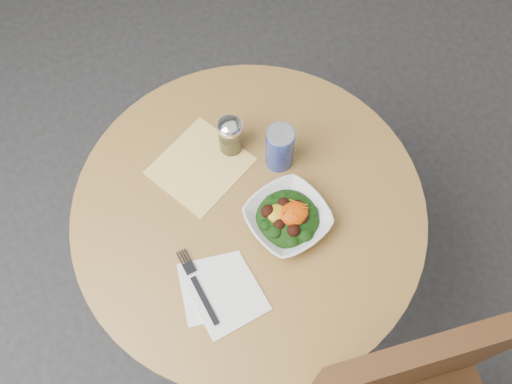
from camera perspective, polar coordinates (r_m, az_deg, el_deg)
ground at (r=2.15m, az=-0.50°, el=-9.72°), size 6.00×6.00×0.00m
table at (r=1.62m, az=-0.65°, el=-4.45°), size 0.90×0.90×0.75m
cloth_napkin at (r=1.50m, az=-5.58°, el=2.60°), size 0.29×0.28×0.00m
paper_napkins at (r=1.37m, az=-3.52°, el=-9.98°), size 0.19×0.21×0.00m
salad_bowl at (r=1.40m, az=3.19°, el=-2.59°), size 0.23×0.23×0.07m
fork at (r=1.37m, az=-5.95°, el=-9.13°), size 0.03×0.20×0.00m
spice_shaker at (r=1.47m, az=-2.58°, el=5.67°), size 0.07×0.07×0.12m
beverage_can at (r=1.44m, az=2.38°, el=4.45°), size 0.07×0.07×0.14m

